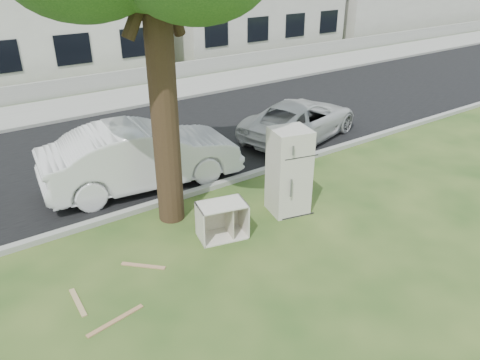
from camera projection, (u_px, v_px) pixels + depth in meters
ground at (235, 250)px, 8.96m from camera, size 120.00×120.00×0.00m
road at (116, 152)px, 13.36m from camera, size 120.00×7.00×0.01m
kerb_near at (174, 200)px, 10.76m from camera, size 120.00×0.18×0.12m
kerb_far at (76, 119)px, 15.97m from camera, size 120.00×0.18×0.12m
sidewalk at (63, 109)px, 17.03m from camera, size 120.00×2.80×0.01m
low_wall at (50, 90)px, 18.05m from camera, size 120.00×0.15×0.70m
fridge at (289, 171)px, 9.94m from camera, size 0.93×0.89×1.89m
cabinet at (222, 220)px, 9.25m from camera, size 1.06×0.80×0.74m
plank_a at (116, 320)px, 7.24m from camera, size 0.98×0.24×0.02m
plank_b at (143, 266)px, 8.50m from camera, size 0.64×0.65×0.02m
plank_c at (78, 302)px, 7.62m from camera, size 0.12×0.77×0.02m
car_center at (142, 155)px, 11.16m from camera, size 4.87×2.18×1.55m
car_right at (300, 119)px, 14.11m from camera, size 4.65×3.09×1.19m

